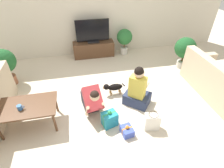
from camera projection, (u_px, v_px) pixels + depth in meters
ground_plane at (111, 105)px, 3.74m from camera, size 16.00×16.00×0.00m
wall_back at (93, 11)px, 5.04m from camera, size 8.40×0.06×2.60m
sofa_right at (219, 84)px, 3.87m from camera, size 0.85×1.89×0.83m
coffee_table at (27, 108)px, 3.08m from camera, size 1.03×0.64×0.47m
tv_console at (94, 49)px, 5.46m from camera, size 1.24×0.39×0.46m
tv at (93, 32)px, 5.14m from camera, size 0.98×0.20×0.68m
potted_plant_back_right at (125, 38)px, 5.41m from camera, size 0.48×0.48×0.81m
potted_plant_corner_left at (4, 63)px, 4.04m from camera, size 0.56×0.56×0.92m
potted_plant_corner_right at (185, 49)px, 4.70m from camera, size 0.56×0.56×0.87m
person_kneeling at (92, 100)px, 3.42m from camera, size 0.43×0.78×0.74m
person_sitting at (138, 91)px, 3.60m from camera, size 0.66×0.64×0.93m
dog at (113, 87)px, 3.95m from camera, size 0.53×0.15×0.29m
gift_box_a at (110, 119)px, 3.24m from camera, size 0.32×0.28×0.35m
gift_box_b at (127, 131)px, 3.11m from camera, size 0.23×0.26×0.21m
gift_bag_a at (152, 122)px, 3.16m from camera, size 0.29×0.20×0.36m
mug at (20, 107)px, 2.96m from camera, size 0.12×0.08×0.09m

